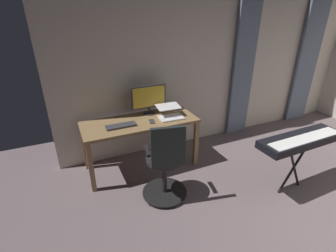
{
  "coord_description": "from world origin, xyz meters",
  "views": [
    {
      "loc": [
        2.6,
        0.48,
        2.13
      ],
      "look_at": [
        1.51,
        -1.92,
        0.89
      ],
      "focal_mm": 26.37,
      "sensor_mm": 36.0,
      "label": 1
    }
  ],
  "objects_px": {
    "piano_keyboard": "(301,141)",
    "desk": "(140,127)",
    "computer_monitor": "(149,98)",
    "cell_phone_by_monitor": "(177,108)",
    "computer_keyboard": "(121,126)",
    "laptop": "(170,113)",
    "cell_phone_face_up": "(152,121)",
    "office_chair": "(166,165)"
  },
  "relations": [
    {
      "from": "piano_keyboard",
      "to": "desk",
      "type": "bearing_deg",
      "value": -40.51
    },
    {
      "from": "computer_monitor",
      "to": "cell_phone_by_monitor",
      "type": "height_order",
      "value": "computer_monitor"
    },
    {
      "from": "computer_monitor",
      "to": "computer_keyboard",
      "type": "distance_m",
      "value": 0.61
    },
    {
      "from": "laptop",
      "to": "piano_keyboard",
      "type": "distance_m",
      "value": 1.7
    },
    {
      "from": "desk",
      "to": "computer_keyboard",
      "type": "bearing_deg",
      "value": 14.8
    },
    {
      "from": "desk",
      "to": "computer_monitor",
      "type": "distance_m",
      "value": 0.44
    },
    {
      "from": "laptop",
      "to": "cell_phone_face_up",
      "type": "xyz_separation_m",
      "value": [
        0.3,
        0.05,
        -0.05
      ]
    },
    {
      "from": "computer_keyboard",
      "to": "cell_phone_face_up",
      "type": "xyz_separation_m",
      "value": [
        -0.42,
        0.02,
        -0.01
      ]
    },
    {
      "from": "computer_keyboard",
      "to": "cell_phone_by_monitor",
      "type": "relative_size",
      "value": 2.75
    },
    {
      "from": "computer_monitor",
      "to": "office_chair",
      "type": "bearing_deg",
      "value": 79.82
    },
    {
      "from": "cell_phone_by_monitor",
      "to": "laptop",
      "type": "bearing_deg",
      "value": 33.36
    },
    {
      "from": "office_chair",
      "to": "laptop",
      "type": "bearing_deg",
      "value": 73.27
    },
    {
      "from": "office_chair",
      "to": "computer_keyboard",
      "type": "xyz_separation_m",
      "value": [
        0.32,
        -0.72,
        0.27
      ]
    },
    {
      "from": "laptop",
      "to": "desk",
      "type": "bearing_deg",
      "value": -3.89
    },
    {
      "from": "office_chair",
      "to": "cell_phone_by_monitor",
      "type": "height_order",
      "value": "office_chair"
    },
    {
      "from": "computer_keyboard",
      "to": "piano_keyboard",
      "type": "height_order",
      "value": "piano_keyboard"
    },
    {
      "from": "computer_monitor",
      "to": "laptop",
      "type": "height_order",
      "value": "computer_monitor"
    },
    {
      "from": "computer_keyboard",
      "to": "piano_keyboard",
      "type": "distance_m",
      "value": 2.23
    },
    {
      "from": "desk",
      "to": "piano_keyboard",
      "type": "xyz_separation_m",
      "value": [
        -1.58,
        1.31,
        0.07
      ]
    },
    {
      "from": "desk",
      "to": "office_chair",
      "type": "distance_m",
      "value": 0.81
    },
    {
      "from": "office_chair",
      "to": "cell_phone_face_up",
      "type": "height_order",
      "value": "office_chair"
    },
    {
      "from": "office_chair",
      "to": "piano_keyboard",
      "type": "height_order",
      "value": "office_chair"
    },
    {
      "from": "computer_monitor",
      "to": "cell_phone_by_monitor",
      "type": "xyz_separation_m",
      "value": [
        -0.46,
        -0.0,
        -0.24
      ]
    },
    {
      "from": "desk",
      "to": "cell_phone_face_up",
      "type": "bearing_deg",
      "value": 144.75
    },
    {
      "from": "office_chair",
      "to": "piano_keyboard",
      "type": "distance_m",
      "value": 1.64
    },
    {
      "from": "cell_phone_by_monitor",
      "to": "computer_keyboard",
      "type": "bearing_deg",
      "value": 2.84
    },
    {
      "from": "cell_phone_face_up",
      "to": "piano_keyboard",
      "type": "relative_size",
      "value": 0.13
    },
    {
      "from": "cell_phone_face_up",
      "to": "computer_monitor",
      "type": "bearing_deg",
      "value": -90.27
    },
    {
      "from": "computer_keyboard",
      "to": "cell_phone_by_monitor",
      "type": "height_order",
      "value": "computer_keyboard"
    },
    {
      "from": "desk",
      "to": "cell_phone_by_monitor",
      "type": "height_order",
      "value": "cell_phone_by_monitor"
    },
    {
      "from": "computer_keyboard",
      "to": "cell_phone_by_monitor",
      "type": "bearing_deg",
      "value": -163.98
    },
    {
      "from": "desk",
      "to": "computer_keyboard",
      "type": "height_order",
      "value": "computer_keyboard"
    },
    {
      "from": "computer_keyboard",
      "to": "desk",
      "type": "bearing_deg",
      "value": -165.2
    },
    {
      "from": "computer_keyboard",
      "to": "laptop",
      "type": "xyz_separation_m",
      "value": [
        -0.72,
        -0.02,
        0.04
      ]
    },
    {
      "from": "computer_keyboard",
      "to": "piano_keyboard",
      "type": "xyz_separation_m",
      "value": [
        -1.86,
        1.23,
        -0.03
      ]
    },
    {
      "from": "laptop",
      "to": "cell_phone_by_monitor",
      "type": "height_order",
      "value": "laptop"
    },
    {
      "from": "computer_keyboard",
      "to": "cell_phone_face_up",
      "type": "relative_size",
      "value": 2.75
    },
    {
      "from": "cell_phone_by_monitor",
      "to": "piano_keyboard",
      "type": "xyz_separation_m",
      "value": [
        -0.9,
        1.51,
        -0.03
      ]
    },
    {
      "from": "computer_monitor",
      "to": "cell_phone_by_monitor",
      "type": "distance_m",
      "value": 0.52
    },
    {
      "from": "cell_phone_face_up",
      "to": "cell_phone_by_monitor",
      "type": "height_order",
      "value": "same"
    },
    {
      "from": "desk",
      "to": "computer_keyboard",
      "type": "relative_size",
      "value": 3.99
    },
    {
      "from": "laptop",
      "to": "cell_phone_face_up",
      "type": "height_order",
      "value": "laptop"
    }
  ]
}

